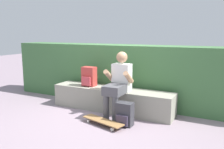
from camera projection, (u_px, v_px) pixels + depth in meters
The scene contains 7 objects.
ground_plane at pixel (102, 117), 4.49m from camera, with size 24.00×24.00×0.00m, color gray.
bench_main at pixel (112, 99), 4.81m from camera, with size 2.51×0.49×0.46m.
person_skater at pixel (118, 82), 4.43m from camera, with size 0.49×0.62×1.21m.
skateboard_near_person at pixel (103, 121), 4.06m from camera, with size 0.82×0.39×0.09m.
backpack_on_bench at pixel (89, 77), 4.96m from camera, with size 0.28×0.23×0.40m.
backpack_on_ground at pixel (125, 115), 4.03m from camera, with size 0.28×0.23×0.40m.
hedge_row at pixel (129, 74), 5.29m from camera, with size 5.82×0.67×1.29m.
Camera 1 is at (2.13, -3.73, 1.56)m, focal length 38.31 mm.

